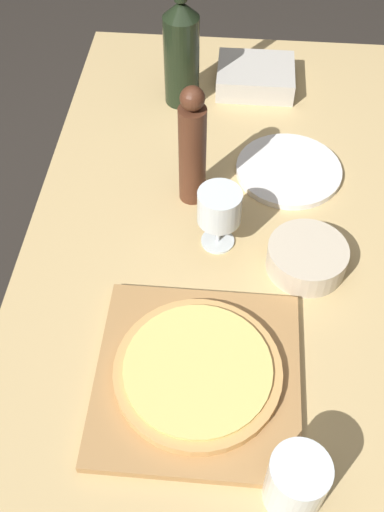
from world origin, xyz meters
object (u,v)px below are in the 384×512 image
at_px(small_bowl, 304,257).
at_px(wine_glass, 217,208).
at_px(pizza, 195,370).
at_px(wine_bottle, 179,51).
at_px(pepper_mill, 190,149).

bearing_deg(small_bowl, wine_glass, 164.19).
distance_m(pizza, wine_bottle, 0.75).
xyz_separation_m(wine_glass, small_bowl, (0.17, -0.05, -0.07)).
height_order(pizza, wine_bottle, wine_bottle).
distance_m(wine_bottle, small_bowl, 0.57).
distance_m(pizza, small_bowl, 0.31).
xyz_separation_m(pizza, small_bowl, (0.18, 0.25, -0.00)).
bearing_deg(pepper_mill, wine_glass, -63.66).
relative_size(pizza, wine_glass, 2.06).
xyz_separation_m(pepper_mill, small_bowl, (0.23, -0.17, -0.10)).
xyz_separation_m(pizza, pepper_mill, (-0.04, 0.42, 0.10)).
distance_m(pizza, wine_glass, 0.30).
bearing_deg(wine_bottle, small_bowl, -60.41).
bearing_deg(pepper_mill, pizza, -83.95).
distance_m(wine_bottle, wine_glass, 0.46).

